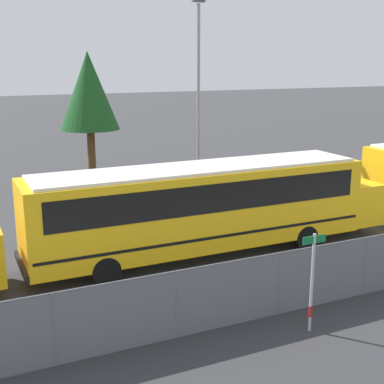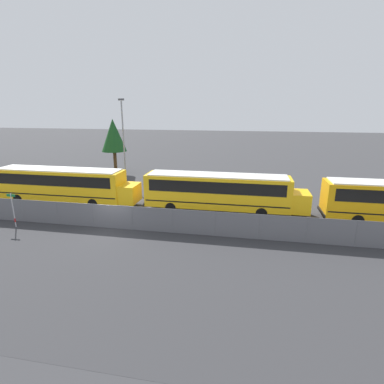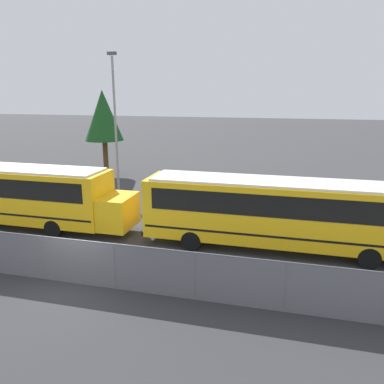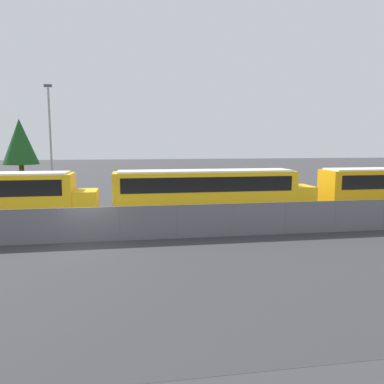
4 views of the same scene
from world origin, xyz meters
TOP-DOWN VIEW (x-y plane):
  - ground_plane at (0.00, 0.00)m, footprint 200.00×200.00m
  - fence at (0.00, -0.00)m, footprint 70.12×0.07m
  - school_bus_1 at (-7.25, 5.06)m, footprint 13.84×2.50m
  - school_bus_2 at (7.46, 5.26)m, footprint 13.84×2.50m
  - light_pole at (-4.13, 12.37)m, footprint 0.60×0.24m
  - tree_1 at (-8.04, 18.18)m, footprint 3.28×3.28m

SIDE VIEW (x-z plane):
  - ground_plane at x=0.00m, z-range 0.00..0.00m
  - fence at x=0.00m, z-range 0.02..1.84m
  - school_bus_1 at x=-7.25m, z-range 0.29..3.57m
  - school_bus_2 at x=7.46m, z-range 0.29..3.57m
  - tree_1 at x=-8.04m, z-range 1.49..8.84m
  - light_pole at x=-4.13m, z-range 0.39..10.07m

